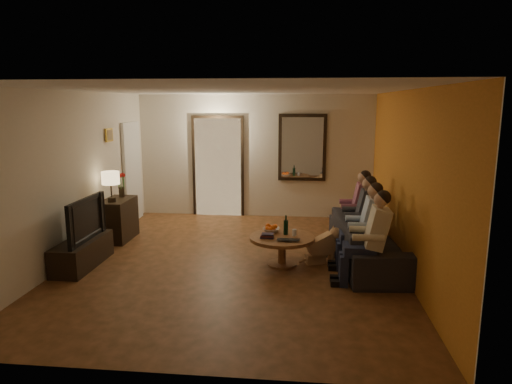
# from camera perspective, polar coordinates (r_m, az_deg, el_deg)

# --- Properties ---
(floor) EXTENTS (5.00, 6.00, 0.01)m
(floor) POSITION_cam_1_polar(r_m,az_deg,el_deg) (7.13, -2.68, -8.72)
(floor) COLOR #452E12
(floor) RESTS_ON ground
(ceiling) EXTENTS (5.00, 6.00, 0.01)m
(ceiling) POSITION_cam_1_polar(r_m,az_deg,el_deg) (6.72, -2.88, 12.64)
(ceiling) COLOR white
(ceiling) RESTS_ON back_wall
(back_wall) EXTENTS (5.00, 0.02, 2.60)m
(back_wall) POSITION_cam_1_polar(r_m,az_deg,el_deg) (9.75, -0.12, 4.49)
(back_wall) COLOR beige
(back_wall) RESTS_ON floor
(front_wall) EXTENTS (5.00, 0.02, 2.60)m
(front_wall) POSITION_cam_1_polar(r_m,az_deg,el_deg) (3.94, -9.38, -5.47)
(front_wall) COLOR beige
(front_wall) RESTS_ON floor
(left_wall) EXTENTS (0.02, 6.00, 2.60)m
(left_wall) POSITION_cam_1_polar(r_m,az_deg,el_deg) (7.59, -21.78, 1.84)
(left_wall) COLOR beige
(left_wall) RESTS_ON floor
(right_wall) EXTENTS (0.02, 6.00, 2.60)m
(right_wall) POSITION_cam_1_polar(r_m,az_deg,el_deg) (6.89, 18.25, 1.21)
(right_wall) COLOR beige
(right_wall) RESTS_ON floor
(orange_accent) EXTENTS (0.01, 6.00, 2.60)m
(orange_accent) POSITION_cam_1_polar(r_m,az_deg,el_deg) (6.89, 18.17, 1.21)
(orange_accent) COLOR #BC6E20
(orange_accent) RESTS_ON right_wall
(kitchen_doorway) EXTENTS (1.00, 0.06, 2.10)m
(kitchen_doorway) POSITION_cam_1_polar(r_m,az_deg,el_deg) (9.88, -4.75, 3.08)
(kitchen_doorway) COLOR #FFE0A5
(kitchen_doorway) RESTS_ON floor
(door_trim) EXTENTS (1.12, 0.04, 2.22)m
(door_trim) POSITION_cam_1_polar(r_m,az_deg,el_deg) (9.87, -4.76, 3.07)
(door_trim) COLOR black
(door_trim) RESTS_ON floor
(fridge_glimpse) EXTENTS (0.45, 0.03, 1.70)m
(fridge_glimpse) POSITION_cam_1_polar(r_m,az_deg,el_deg) (9.87, -3.31, 2.20)
(fridge_glimpse) COLOR silver
(fridge_glimpse) RESTS_ON floor
(mirror_frame) EXTENTS (1.00, 0.05, 1.40)m
(mirror_frame) POSITION_cam_1_polar(r_m,az_deg,el_deg) (9.64, 5.81, 5.55)
(mirror_frame) COLOR black
(mirror_frame) RESTS_ON back_wall
(mirror_glass) EXTENTS (0.86, 0.02, 1.26)m
(mirror_glass) POSITION_cam_1_polar(r_m,az_deg,el_deg) (9.61, 5.80, 5.54)
(mirror_glass) COLOR white
(mirror_glass) RESTS_ON back_wall
(white_door) EXTENTS (0.06, 0.85, 2.04)m
(white_door) POSITION_cam_1_polar(r_m,az_deg,el_deg) (9.69, -15.20, 2.39)
(white_door) COLOR white
(white_door) RESTS_ON floor
(framed_art) EXTENTS (0.03, 0.28, 0.24)m
(framed_art) POSITION_cam_1_polar(r_m,az_deg,el_deg) (8.69, -17.90, 6.81)
(framed_art) COLOR #B28C33
(framed_art) RESTS_ON left_wall
(art_canvas) EXTENTS (0.01, 0.22, 0.18)m
(art_canvas) POSITION_cam_1_polar(r_m,az_deg,el_deg) (8.68, -17.81, 6.81)
(art_canvas) COLOR brown
(art_canvas) RESTS_ON left_wall
(dresser) EXTENTS (0.45, 0.83, 0.74)m
(dresser) POSITION_cam_1_polar(r_m,az_deg,el_deg) (8.53, -16.84, -3.30)
(dresser) COLOR black
(dresser) RESTS_ON floor
(table_lamp) EXTENTS (0.30, 0.30, 0.54)m
(table_lamp) POSITION_cam_1_polar(r_m,az_deg,el_deg) (8.20, -17.67, 0.66)
(table_lamp) COLOR beige
(table_lamp) RESTS_ON dresser
(flower_vase) EXTENTS (0.14, 0.14, 0.44)m
(flower_vase) POSITION_cam_1_polar(r_m,az_deg,el_deg) (8.61, -16.50, 0.86)
(flower_vase) COLOR #AC1712
(flower_vase) RESTS_ON dresser
(tv_stand) EXTENTS (0.45, 1.23, 0.41)m
(tv_stand) POSITION_cam_1_polar(r_m,az_deg,el_deg) (7.37, -20.90, -7.12)
(tv_stand) COLOR black
(tv_stand) RESTS_ON floor
(tv) EXTENTS (1.11, 0.15, 0.64)m
(tv) POSITION_cam_1_polar(r_m,az_deg,el_deg) (7.23, -21.18, -3.16)
(tv) COLOR black
(tv) RESTS_ON tv_stand
(sofa) EXTENTS (2.39, 1.09, 0.68)m
(sofa) POSITION_cam_1_polar(r_m,az_deg,el_deg) (7.20, 13.96, -6.00)
(sofa) COLOR black
(sofa) RESTS_ON floor
(person_a) EXTENTS (0.60, 0.40, 1.20)m
(person_a) POSITION_cam_1_polar(r_m,az_deg,el_deg) (6.26, 14.29, -6.11)
(person_a) COLOR tan
(person_a) RESTS_ON sofa
(person_b) EXTENTS (0.60, 0.40, 1.20)m
(person_b) POSITION_cam_1_polar(r_m,az_deg,el_deg) (6.83, 13.57, -4.64)
(person_b) COLOR tan
(person_b) RESTS_ON sofa
(person_c) EXTENTS (0.60, 0.40, 1.20)m
(person_c) POSITION_cam_1_polar(r_m,az_deg,el_deg) (7.41, 12.98, -3.40)
(person_c) COLOR tan
(person_c) RESTS_ON sofa
(person_d) EXTENTS (0.60, 0.40, 1.20)m
(person_d) POSITION_cam_1_polar(r_m,az_deg,el_deg) (7.99, 12.46, -2.33)
(person_d) COLOR tan
(person_d) RESTS_ON sofa
(dog) EXTENTS (0.61, 0.40, 0.56)m
(dog) POSITION_cam_1_polar(r_m,az_deg,el_deg) (7.09, 8.20, -6.57)
(dog) COLOR #B37853
(dog) RESTS_ON floor
(coffee_table) EXTENTS (1.15, 1.15, 0.45)m
(coffee_table) POSITION_cam_1_polar(r_m,az_deg,el_deg) (6.94, 3.27, -7.33)
(coffee_table) COLOR brown
(coffee_table) RESTS_ON floor
(bowl) EXTENTS (0.26, 0.26, 0.06)m
(bowl) POSITION_cam_1_polar(r_m,az_deg,el_deg) (7.09, 1.91, -4.76)
(bowl) COLOR white
(bowl) RESTS_ON coffee_table
(oranges) EXTENTS (0.20, 0.20, 0.08)m
(oranges) POSITION_cam_1_polar(r_m,az_deg,el_deg) (7.07, 1.92, -4.23)
(oranges) COLOR #EC5B13
(oranges) RESTS_ON bowl
(wine_bottle) EXTENTS (0.07, 0.07, 0.31)m
(wine_bottle) POSITION_cam_1_polar(r_m,az_deg,el_deg) (6.93, 3.75, -4.09)
(wine_bottle) COLOR black
(wine_bottle) RESTS_ON coffee_table
(wine_glass) EXTENTS (0.06, 0.06, 0.10)m
(wine_glass) POSITION_cam_1_polar(r_m,az_deg,el_deg) (6.90, 4.81, -5.06)
(wine_glass) COLOR silver
(wine_glass) RESTS_ON coffee_table
(book_stack) EXTENTS (0.20, 0.15, 0.07)m
(book_stack) POSITION_cam_1_polar(r_m,az_deg,el_deg) (6.78, 1.38, -5.46)
(book_stack) COLOR black
(book_stack) RESTS_ON coffee_table
(laptop) EXTENTS (0.33, 0.22, 0.03)m
(laptop) POSITION_cam_1_polar(r_m,az_deg,el_deg) (6.60, 4.05, -6.15)
(laptop) COLOR black
(laptop) RESTS_ON coffee_table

